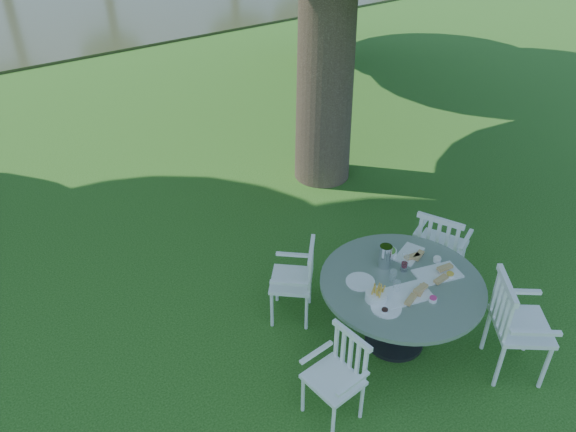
% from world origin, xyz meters
% --- Properties ---
extents(ground, '(140.00, 140.00, 0.00)m').
position_xyz_m(ground, '(0.00, 0.00, 0.00)').
color(ground, '#15430E').
rests_on(ground, ground).
extents(table, '(1.47, 1.47, 0.75)m').
position_xyz_m(table, '(0.32, -1.13, 0.61)').
color(table, black).
rests_on(table, ground).
extents(chair_ne, '(0.60, 0.62, 0.95)m').
position_xyz_m(chair_ne, '(1.22, -0.78, 0.56)').
color(chair_ne, white).
rests_on(chair_ne, ground).
extents(chair_nw, '(0.59, 0.59, 0.86)m').
position_xyz_m(chair_nw, '(-0.21, -0.31, 0.50)').
color(chair_nw, white).
rests_on(chair_nw, ground).
extents(chair_sw, '(0.42, 0.45, 0.82)m').
position_xyz_m(chair_sw, '(-0.61, -1.42, 0.48)').
color(chair_sw, white).
rests_on(chair_sw, ground).
extents(chair_se, '(0.68, 0.69, 1.00)m').
position_xyz_m(chair_se, '(0.88, -1.91, 0.59)').
color(chair_se, white).
rests_on(chair_se, ground).
extents(tableware, '(1.06, 0.81, 0.23)m').
position_xyz_m(tableware, '(0.29, -1.06, 0.79)').
color(tableware, white).
rests_on(tableware, table).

